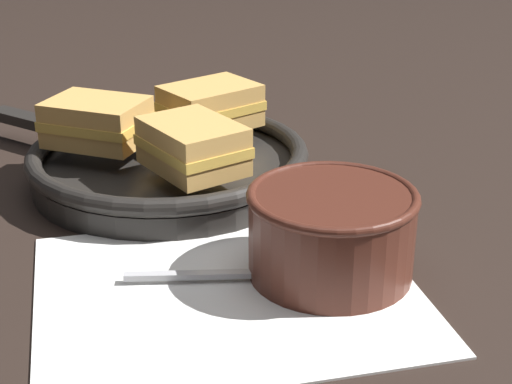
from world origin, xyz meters
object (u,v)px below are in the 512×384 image
Objects in this scene: sandwich_near_left at (193,146)px; sandwich_near_right at (210,106)px; skillet at (167,163)px; soup_bowl at (332,228)px; sandwich_far_left at (97,122)px; spoon at (272,273)px.

sandwich_near_left is 0.99× the size of sandwich_near_right.
soup_bowl is at bearing -60.73° from skillet.
sandwich_near_left and sandwich_far_left have the same top height.
skillet is 2.88× the size of sandwich_far_left.
sandwich_near_left reaches higher than skillet.
soup_bowl is at bearing -75.30° from sandwich_near_right.
soup_bowl is 0.30m from sandwich_far_left.
skillet is 2.87× the size of sandwich_near_right.
soup_bowl is at bearing -50.61° from sandwich_far_left.
sandwich_far_left is (-0.09, 0.09, 0.00)m from sandwich_near_left.
soup_bowl is 1.13× the size of sandwich_far_left.
sandwich_far_left is (-0.19, 0.23, 0.02)m from soup_bowl.
skillet is 0.08m from sandwich_near_right.
spoon is at bearing -71.52° from sandwich_near_left.
sandwich_far_left reaches higher than skillet.
skillet is 0.09m from sandwich_near_left.
soup_bowl is 0.06m from spoon.
sandwich_near_left is at bearing -103.18° from sandwich_near_right.
sandwich_near_left is (-0.10, 0.15, 0.02)m from soup_bowl.
sandwich_near_left is at bearing 124.12° from soup_bowl.
sandwich_near_left is (0.02, -0.07, 0.04)m from skillet.
sandwich_far_left is at bearing 136.82° from sandwich_near_left.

